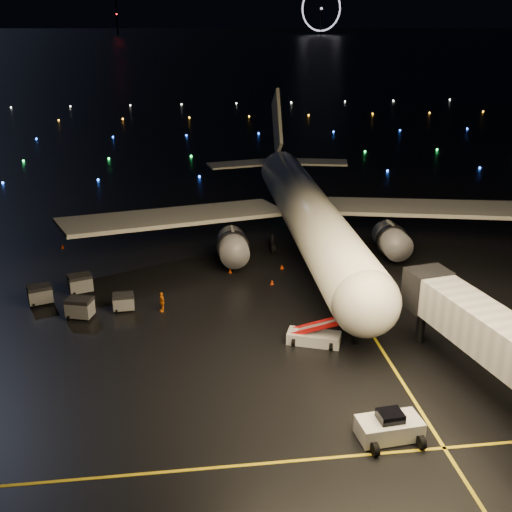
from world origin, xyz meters
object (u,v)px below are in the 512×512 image
object	(u,v)px
baggage_cart_1	(80,284)
baggage_cart_3	(40,295)
airliner	(305,181)
baggage_cart_2	(80,308)
baggage_cart_0	(124,302)
pushback_tug	(389,425)
belt_loader	(314,326)
crew_c	(162,302)

from	to	relation	value
baggage_cart_1	baggage_cart_3	bearing A→B (deg)	-166.89
airliner	baggage_cart_3	bearing A→B (deg)	-154.70
baggage_cart_1	baggage_cart_2	xyz separation A→B (m)	(0.66, -5.62, 0.02)
baggage_cart_0	baggage_cart_3	distance (m)	8.17
baggage_cart_2	baggage_cart_3	world-z (taller)	baggage_cart_2
pushback_tug	baggage_cart_0	bearing A→B (deg)	125.04
belt_loader	baggage_cart_0	size ratio (longest dim) A/B	3.37
baggage_cart_3	baggage_cart_0	bearing A→B (deg)	-35.81
crew_c	baggage_cart_0	xyz separation A→B (m)	(-3.46, 0.70, -0.14)
baggage_cart_0	baggage_cart_2	size ratio (longest dim) A/B	0.85
pushback_tug	baggage_cart_2	xyz separation A→B (m)	(-21.75, 20.20, -0.02)
baggage_cart_0	baggage_cart_3	bearing A→B (deg)	159.72
crew_c	pushback_tug	bearing A→B (deg)	15.33
baggage_cart_2	baggage_cart_3	xyz separation A→B (m)	(-4.06, 3.48, -0.03)
pushback_tug	baggage_cart_3	bearing A→B (deg)	132.26
baggage_cart_3	belt_loader	bearing A→B (deg)	-43.10
belt_loader	baggage_cart_2	bearing A→B (deg)	-179.46
airliner	crew_c	size ratio (longest dim) A/B	28.85
airliner	crew_c	xyz separation A→B (m)	(-16.20, -15.57, -6.79)
airliner	pushback_tug	bearing A→B (deg)	-91.71
pushback_tug	belt_loader	bearing A→B (deg)	94.06
belt_loader	baggage_cart_1	world-z (taller)	belt_loader
crew_c	baggage_cart_3	distance (m)	11.69
belt_loader	crew_c	world-z (taller)	belt_loader
baggage_cart_1	baggage_cart_3	world-z (taller)	baggage_cart_1
baggage_cart_1	baggage_cart_2	distance (m)	5.65
baggage_cart_0	baggage_cart_1	xyz separation A→B (m)	(-4.41, 4.55, 0.12)
pushback_tug	baggage_cart_1	distance (m)	34.19
baggage_cart_3	baggage_cart_1	bearing A→B (deg)	13.50
belt_loader	baggage_cart_3	distance (m)	26.05
baggage_cart_0	baggage_cart_2	bearing A→B (deg)	-167.22
airliner	baggage_cart_0	size ratio (longest dim) A/B	28.93
airliner	baggage_cart_1	bearing A→B (deg)	-155.88
baggage_cart_0	crew_c	bearing A→B (deg)	-14.61
baggage_cart_0	baggage_cart_1	bearing A→B (deg)	131.02
pushback_tug	belt_loader	world-z (taller)	belt_loader
baggage_cart_1	baggage_cart_2	world-z (taller)	baggage_cart_2
belt_loader	baggage_cart_1	distance (m)	24.08
pushback_tug	baggage_cart_2	bearing A→B (deg)	131.91
crew_c	baggage_cart_3	size ratio (longest dim) A/B	0.89
belt_loader	crew_c	bearing A→B (deg)	169.28
airliner	baggage_cart_0	distance (m)	25.60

